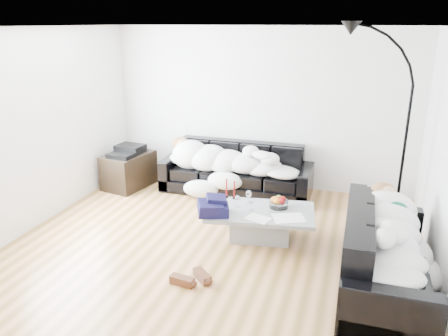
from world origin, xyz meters
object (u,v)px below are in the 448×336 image
(sleeper_right, at_px, (389,232))
(sleeper_back, at_px, (235,157))
(av_cabinet, at_px, (129,170))
(stereo, at_px, (127,150))
(wine_glass_b, at_px, (237,201))
(shoes, at_px, (192,278))
(fruit_bowl, at_px, (279,202))
(sofa_back, at_px, (236,169))
(coffee_table, at_px, (260,224))
(candle_right, at_px, (234,190))
(candle_left, at_px, (227,188))
(wine_glass_c, at_px, (252,204))
(floor_lamp, at_px, (405,142))
(wine_glass_a, at_px, (249,197))
(sofa_right, at_px, (387,251))

(sleeper_right, bearing_deg, sleeper_back, 47.41)
(av_cabinet, distance_m, stereo, 0.35)
(wine_glass_b, height_order, shoes, wine_glass_b)
(fruit_bowl, bearing_deg, sleeper_back, 127.23)
(sofa_back, bearing_deg, sleeper_back, -90.00)
(coffee_table, bearing_deg, candle_right, 148.01)
(shoes, relative_size, av_cabinet, 0.54)
(coffee_table, height_order, candle_left, candle_left)
(wine_glass_b, bearing_deg, av_cabinet, 152.88)
(sofa_back, relative_size, fruit_bowl, 9.81)
(wine_glass_c, relative_size, candle_right, 0.65)
(candle_right, distance_m, floor_lamp, 2.30)
(sofa_back, height_order, wine_glass_a, sofa_back)
(fruit_bowl, bearing_deg, shoes, -115.90)
(coffee_table, bearing_deg, shoes, -111.14)
(sleeper_right, height_order, wine_glass_a, sleeper_right)
(fruit_bowl, relative_size, floor_lamp, 0.10)
(sofa_right, xyz_separation_m, shoes, (-1.95, -0.56, -0.35))
(sleeper_back, xyz_separation_m, wine_glass_a, (0.54, -1.24, -0.14))
(sofa_back, height_order, av_cabinet, sofa_back)
(coffee_table, bearing_deg, stereo, 155.40)
(wine_glass_a, height_order, stereo, stereo)
(fruit_bowl, bearing_deg, candle_right, 170.47)
(coffee_table, bearing_deg, wine_glass_c, -159.10)
(sleeper_back, relative_size, av_cabinet, 2.45)
(floor_lamp, bearing_deg, stereo, -178.00)
(coffee_table, relative_size, shoes, 2.96)
(floor_lamp, bearing_deg, av_cabinet, -178.00)
(sofa_back, bearing_deg, stereo, -170.79)
(sleeper_back, height_order, shoes, sleeper_back)
(sofa_right, bearing_deg, wine_glass_c, 69.13)
(sleeper_right, relative_size, shoes, 3.80)
(av_cabinet, bearing_deg, coffee_table, -13.17)
(coffee_table, bearing_deg, floor_lamp, 29.90)
(wine_glass_b, relative_size, av_cabinet, 0.18)
(fruit_bowl, height_order, wine_glass_c, wine_glass_c)
(candle_left, bearing_deg, stereo, 156.07)
(wine_glass_a, height_order, wine_glass_c, wine_glass_a)
(fruit_bowl, distance_m, av_cabinet, 2.91)
(candle_left, distance_m, stereo, 2.19)
(candle_left, bearing_deg, coffee_table, -27.06)
(sleeper_back, height_order, fruit_bowl, sleeper_back)
(sofa_right, xyz_separation_m, coffee_table, (-1.48, 0.64, -0.21))
(sofa_back, bearing_deg, fruit_bowl, -53.85)
(wine_glass_a, xyz_separation_m, floor_lamp, (1.87, 0.80, 0.69))
(wine_glass_b, xyz_separation_m, floor_lamp, (1.98, 0.94, 0.70))
(candle_left, distance_m, floor_lamp, 2.40)
(sofa_right, height_order, stereo, sofa_right)
(wine_glass_b, distance_m, candle_left, 0.34)
(candle_left, bearing_deg, candle_right, -3.96)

